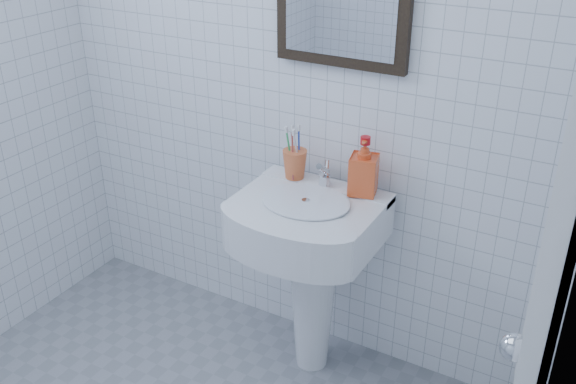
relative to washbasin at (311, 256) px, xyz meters
The scene contains 9 objects.
wall_back 0.76m from the washbasin, 132.08° to the left, with size 2.20×0.02×2.50m, color white.
wall_right 1.51m from the washbasin, 47.40° to the right, with size 0.02×2.40×2.50m, color white.
washbasin is the anchor object (origin of this frame).
faucet 0.32m from the washbasin, 90.00° to the left, with size 0.04×0.10×0.11m.
toothbrush_cup 0.36m from the washbasin, 141.16° to the left, with size 0.09×0.09×0.11m, color #D96333, non-canonical shape.
soap_dispenser 0.41m from the washbasin, 37.58° to the left, with size 0.10×0.10×0.22m, color red.
bathroom_door 1.09m from the washbasin, 26.13° to the right, with size 0.04×0.80×2.00m, color white.
towel_ring 1.04m from the washbasin, 16.66° to the right, with size 0.18×0.18×0.01m, color silver.
hand_towel 0.94m from the washbasin, 17.03° to the right, with size 0.03×0.16×0.38m, color white.
Camera 1 is at (1.14, -0.87, 1.88)m, focal length 40.00 mm.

